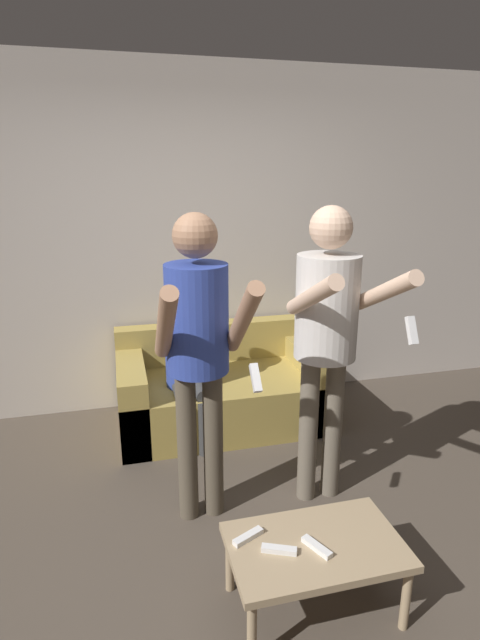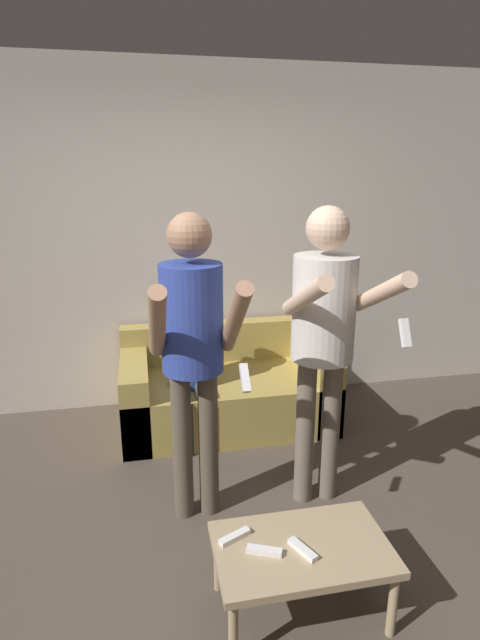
% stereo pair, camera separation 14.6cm
% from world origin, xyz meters
% --- Properties ---
extents(ground_plane, '(14.00, 14.00, 0.00)m').
position_xyz_m(ground_plane, '(0.00, 0.00, 0.00)').
color(ground_plane, '#4C4238').
extents(wall_back, '(6.40, 0.06, 2.70)m').
position_xyz_m(wall_back, '(0.00, 2.06, 1.35)').
color(wall_back, beige).
rests_on(wall_back, ground_plane).
extents(couch, '(1.59, 0.87, 0.71)m').
position_xyz_m(couch, '(0.25, 1.59, 0.25)').
color(couch, '#AD9347').
rests_on(couch, ground_plane).
extents(person_standing_left, '(0.45, 0.68, 1.71)m').
position_xyz_m(person_standing_left, '(-0.11, 0.50, 1.07)').
color(person_standing_left, brown).
rests_on(person_standing_left, ground_plane).
extents(person_standing_right, '(0.47, 0.72, 1.73)m').
position_xyz_m(person_standing_right, '(0.60, 0.50, 1.10)').
color(person_standing_right, '#6B6051').
rests_on(person_standing_right, ground_plane).
extents(person_seated, '(0.31, 0.53, 1.14)m').
position_xyz_m(person_seated, '(-0.05, 1.40, 0.62)').
color(person_seated, '#383838').
rests_on(person_seated, ground_plane).
extents(coffee_table, '(0.76, 0.47, 0.35)m').
position_xyz_m(coffee_table, '(0.26, -0.26, 0.31)').
color(coffee_table, tan).
rests_on(coffee_table, ground_plane).
extents(remote_near, '(0.10, 0.15, 0.02)m').
position_xyz_m(remote_near, '(0.25, -0.29, 0.36)').
color(remote_near, white).
rests_on(remote_near, coffee_table).
extents(remote_mid, '(0.15, 0.09, 0.02)m').
position_xyz_m(remote_mid, '(0.09, -0.27, 0.36)').
color(remote_mid, white).
rests_on(remote_mid, coffee_table).
extents(remote_far, '(0.15, 0.10, 0.02)m').
position_xyz_m(remote_far, '(-0.02, -0.16, 0.36)').
color(remote_far, white).
rests_on(remote_far, coffee_table).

